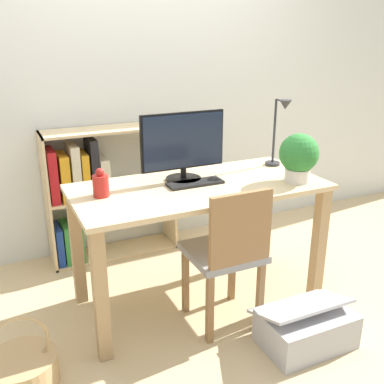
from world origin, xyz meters
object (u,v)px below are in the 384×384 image
object	(u,v)px
keyboard	(195,183)
chair	(228,251)
storage_box	(306,327)
basket	(22,370)
bookshelf	(88,193)
potted_plant	(299,156)
desk_lamp	(280,126)
monitor	(183,144)
vase	(101,185)

from	to	relation	value
keyboard	chair	world-z (taller)	chair
storage_box	keyboard	bearing A→B (deg)	118.20
chair	basket	xyz separation A→B (m)	(-1.14, -0.01, -0.39)
bookshelf	basket	distance (m)	1.40
potted_plant	basket	distance (m)	1.88
keyboard	potted_plant	bearing A→B (deg)	-19.86
desk_lamp	chair	xyz separation A→B (m)	(-0.61, -0.43, -0.57)
desk_lamp	storage_box	size ratio (longest dim) A/B	0.90
monitor	vase	xyz separation A→B (m)	(-0.53, -0.07, -0.15)
basket	storage_box	world-z (taller)	basket
vase	basket	bearing A→B (deg)	-144.58
desk_lamp	basket	xyz separation A→B (m)	(-1.74, -0.44, -0.96)
vase	basket	size ratio (longest dim) A/B	0.41
monitor	chair	world-z (taller)	monitor
vase	storage_box	size ratio (longest dim) A/B	0.32
monitor	desk_lamp	world-z (taller)	desk_lamp
basket	potted_plant	bearing A→B (deg)	4.64
monitor	desk_lamp	xyz separation A→B (m)	(0.68, -0.01, 0.05)
monitor	chair	distance (m)	0.69
vase	bookshelf	xyz separation A→B (m)	(0.09, 0.81, -0.33)
monitor	storage_box	bearing A→B (deg)	-63.30
storage_box	desk_lamp	bearing A→B (deg)	68.99
storage_box	basket	bearing A→B (deg)	167.39
chair	vase	bearing A→B (deg)	142.49
bookshelf	basket	size ratio (longest dim) A/B	2.52
chair	potted_plant	bearing A→B (deg)	6.71
potted_plant	basket	xyz separation A→B (m)	(-1.67, -0.14, -0.85)
desk_lamp	potted_plant	distance (m)	0.34
basket	storage_box	bearing A→B (deg)	-12.61
desk_lamp	chair	bearing A→B (deg)	-144.66
basket	chair	bearing A→B (deg)	0.63
monitor	chair	bearing A→B (deg)	-79.96
desk_lamp	bookshelf	distance (m)	1.45
monitor	bookshelf	distance (m)	0.98
monitor	desk_lamp	distance (m)	0.69
monitor	keyboard	distance (m)	0.24
chair	basket	bearing A→B (deg)	174.38
desk_lamp	bookshelf	xyz separation A→B (m)	(-1.12, 0.74, -0.54)
vase	desk_lamp	size ratio (longest dim) A/B	0.36
potted_plant	chair	size ratio (longest dim) A/B	0.34
basket	storage_box	distance (m)	1.48
monitor	bookshelf	bearing A→B (deg)	120.81
monitor	potted_plant	world-z (taller)	monitor
bookshelf	storage_box	xyz separation A→B (m)	(0.83, -1.51, -0.41)
bookshelf	desk_lamp	bearing A→B (deg)	-33.51
vase	basket	distance (m)	1.00
bookshelf	storage_box	bearing A→B (deg)	-61.26
chair	basket	size ratio (longest dim) A/B	2.22
desk_lamp	chair	world-z (taller)	desk_lamp
potted_plant	bookshelf	size ratio (longest dim) A/B	0.30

